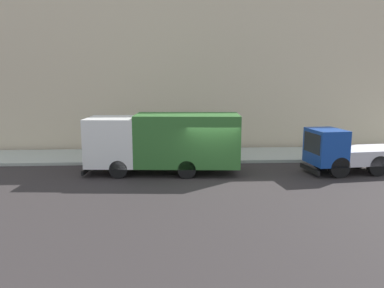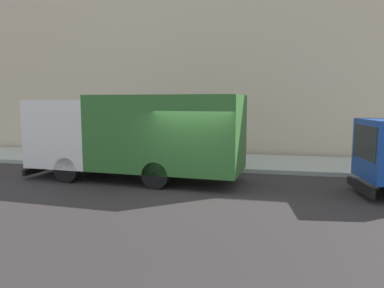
{
  "view_description": "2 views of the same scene",
  "coord_description": "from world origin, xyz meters",
  "px_view_note": "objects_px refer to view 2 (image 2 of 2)",
  "views": [
    {
      "loc": [
        -17.99,
        1.99,
        4.84
      ],
      "look_at": [
        0.93,
        0.93,
        1.51
      ],
      "focal_mm": 35.81,
      "sensor_mm": 36.0,
      "label": 1
    },
    {
      "loc": [
        -10.75,
        -2.22,
        2.8
      ],
      "look_at": [
        1.59,
        0.41,
        1.27
      ],
      "focal_mm": 33.22,
      "sensor_mm": 36.0,
      "label": 2
    }
  ],
  "objects_px": {
    "pedestrian_walking": "(123,135)",
    "street_sign_post": "(155,131)",
    "traffic_cone_orange": "(93,153)",
    "large_utility_truck": "(136,133)"
  },
  "relations": [
    {
      "from": "street_sign_post",
      "to": "pedestrian_walking",
      "type": "bearing_deg",
      "value": 41.63
    },
    {
      "from": "street_sign_post",
      "to": "traffic_cone_orange",
      "type": "bearing_deg",
      "value": 85.14
    },
    {
      "from": "large_utility_truck",
      "to": "pedestrian_walking",
      "type": "xyz_separation_m",
      "value": [
        5.2,
        2.69,
        -0.6
      ]
    },
    {
      "from": "pedestrian_walking",
      "to": "traffic_cone_orange",
      "type": "bearing_deg",
      "value": -110.96
    },
    {
      "from": "large_utility_truck",
      "to": "traffic_cone_orange",
      "type": "bearing_deg",
      "value": 54.8
    },
    {
      "from": "traffic_cone_orange",
      "to": "street_sign_post",
      "type": "height_order",
      "value": "street_sign_post"
    },
    {
      "from": "pedestrian_walking",
      "to": "street_sign_post",
      "type": "height_order",
      "value": "street_sign_post"
    },
    {
      "from": "large_utility_truck",
      "to": "traffic_cone_orange",
      "type": "distance_m",
      "value": 4.01
    },
    {
      "from": "pedestrian_walking",
      "to": "street_sign_post",
      "type": "xyz_separation_m",
      "value": [
        -3.03,
        -2.69,
        0.51
      ]
    },
    {
      "from": "large_utility_truck",
      "to": "street_sign_post",
      "type": "distance_m",
      "value": 2.17
    }
  ]
}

